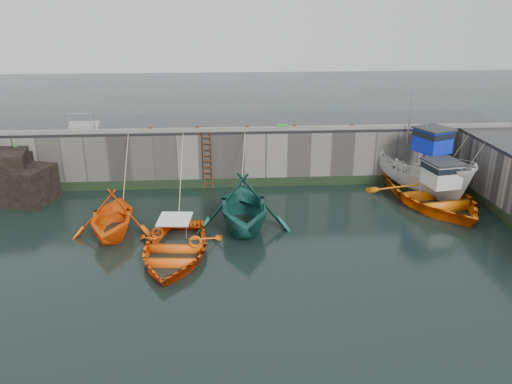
{
  "coord_description": "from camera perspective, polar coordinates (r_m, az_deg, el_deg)",
  "views": [
    {
      "loc": [
        -1.14,
        -16.28,
        9.62
      ],
      "look_at": [
        0.39,
        5.93,
        1.2
      ],
      "focal_mm": 35.0,
      "sensor_mm": 36.0,
      "label": 1
    }
  ],
  "objects": [
    {
      "name": "bollard_c",
      "position": [
        27.31,
        -1.02,
        7.33
      ],
      "size": [
        0.18,
        0.18,
        0.28
      ],
      "primitive_type": "cylinder",
      "color": "#3F1E0F",
      "rests_on": "road_back"
    },
    {
      "name": "bollard_d",
      "position": [
        27.56,
        4.43,
        7.4
      ],
      "size": [
        0.18,
        0.18,
        0.28
      ],
      "primitive_type": "cylinder",
      "color": "#3F1E0F",
      "rests_on": "road_back"
    },
    {
      "name": "boat_far_white",
      "position": [
        28.42,
        18.3,
        2.28
      ],
      "size": [
        5.25,
        7.52,
        5.72
      ],
      "rotation": [
        0.0,
        0.0,
        0.41
      ],
      "color": "silver",
      "rests_on": "ground"
    },
    {
      "name": "road_back",
      "position": [
        29.54,
        -1.64,
        7.92
      ],
      "size": [
        30.0,
        5.0,
        0.16
      ],
      "primitive_type": "cube",
      "color": "black",
      "rests_on": "quay_back"
    },
    {
      "name": "ladder",
      "position": [
        27.41,
        -5.57,
        3.59
      ],
      "size": [
        0.51,
        0.08,
        3.2
      ],
      "color": "#3F1E0F",
      "rests_on": "ground"
    },
    {
      "name": "boat_far_orange",
      "position": [
        27.09,
        19.47,
        -0.22
      ],
      "size": [
        6.37,
        8.07,
        4.51
      ],
      "rotation": [
        0.0,
        0.0,
        0.17
      ],
      "color": "orange",
      "rests_on": "ground"
    },
    {
      "name": "boat_near_blue",
      "position": [
        20.74,
        -9.29,
        -7.21
      ],
      "size": [
        4.4,
        5.82,
        1.14
      ],
      "primitive_type": "imported",
      "rotation": [
        0.0,
        0.0,
        -0.09
      ],
      "color": "#FC590D",
      "rests_on": "ground"
    },
    {
      "name": "algae_back",
      "position": [
        27.89,
        -1.36,
        1.08
      ],
      "size": [
        30.0,
        0.08,
        0.5
      ],
      "primitive_type": "cube",
      "color": "black",
      "rests_on": "ground"
    },
    {
      "name": "quay_back",
      "position": [
        29.93,
        -1.61,
        4.97
      ],
      "size": [
        30.0,
        5.0,
        3.0
      ],
      "primitive_type": "cube",
      "color": "slate",
      "rests_on": "ground"
    },
    {
      "name": "bollard_e",
      "position": [
        28.19,
        10.93,
        7.39
      ],
      "size": [
        0.18,
        0.18,
        0.28
      ],
      "primitive_type": "cylinder",
      "color": "#3F1E0F",
      "rests_on": "road_back"
    },
    {
      "name": "kerb_back",
      "position": [
        27.21,
        -1.44,
        7.19
      ],
      "size": [
        30.0,
        0.3,
        0.2
      ],
      "primitive_type": "cube",
      "color": "slate",
      "rests_on": "road_back"
    },
    {
      "name": "ground",
      "position": [
        18.95,
        0.06,
        -9.8
      ],
      "size": [
        120.0,
        120.0,
        0.0
      ],
      "primitive_type": "plane",
      "color": "black",
      "rests_on": "ground"
    },
    {
      "name": "boat_near_blacktrim_rope",
      "position": [
        26.67,
        -1.84,
        -0.44
      ],
      "size": [
        0.04,
        3.85,
        3.1
      ],
      "primitive_type": null,
      "color": "tan",
      "rests_on": "ground"
    },
    {
      "name": "boat_near_blue_rope",
      "position": [
        25.5,
        -8.31,
        -1.68
      ],
      "size": [
        0.04,
        6.1,
        3.1
      ],
      "primitive_type": null,
      "color": "tan",
      "rests_on": "ground"
    },
    {
      "name": "boat_near_white",
      "position": [
        23.3,
        -15.93,
        -4.53
      ],
      "size": [
        3.89,
        4.48,
        2.31
      ],
      "primitive_type": "imported",
      "rotation": [
        0.0,
        0.0,
        0.03
      ],
      "color": "#FF630D",
      "rests_on": "ground"
    },
    {
      "name": "bollard_b",
      "position": [
        27.31,
        -6.74,
        7.19
      ],
      "size": [
        0.18,
        0.18,
        0.28
      ],
      "primitive_type": "cylinder",
      "color": "#3F1E0F",
      "rests_on": "road_back"
    },
    {
      "name": "bollard_a",
      "position": [
        27.55,
        -11.97,
        7.0
      ],
      "size": [
        0.18,
        0.18,
        0.28
      ],
      "primitive_type": "cylinder",
      "color": "#3F1E0F",
      "rests_on": "road_back"
    },
    {
      "name": "boat_near_blacktrim",
      "position": [
        23.06,
        -1.47,
        -3.95
      ],
      "size": [
        4.7,
        5.41,
        2.79
      ],
      "primitive_type": "imported",
      "rotation": [
        0.0,
        0.0,
        0.02
      ],
      "color": "#175245",
      "rests_on": "ground"
    },
    {
      "name": "railing",
      "position": [
        29.24,
        -19.08,
        7.22
      ],
      "size": [
        1.6,
        1.05,
        1.0
      ],
      "color": "#A5A8AD",
      "rests_on": "road_back"
    },
    {
      "name": "boat_near_white_rope",
      "position": [
        26.97,
        -14.28,
        -0.85
      ],
      "size": [
        0.04,
        4.09,
        3.1
      ],
      "primitive_type": null,
      "color": "tan",
      "rests_on": "ground"
    },
    {
      "name": "fish_crate",
      "position": [
        27.52,
        3.01,
        7.41
      ],
      "size": [
        0.62,
        0.46,
        0.28
      ],
      "primitive_type": "cube",
      "rotation": [
        0.0,
        0.0,
        -0.12
      ],
      "color": "#238E19",
      "rests_on": "road_back"
    }
  ]
}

